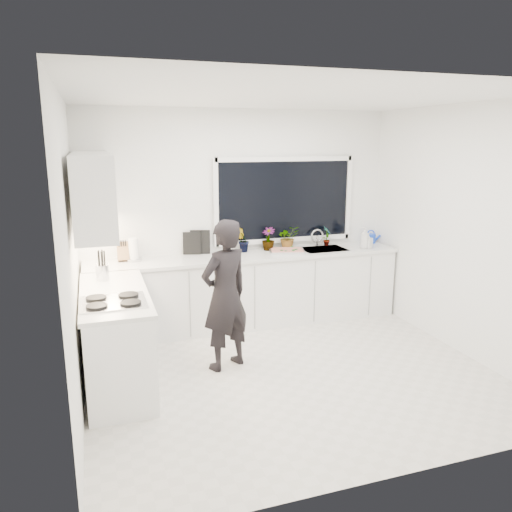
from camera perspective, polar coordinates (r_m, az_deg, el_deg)
name	(u,v)px	position (r m, az deg, el deg)	size (l,w,h in m)	color
floor	(290,373)	(5.26, 3.91, -13.18)	(4.00, 3.50, 0.02)	beige
wall_back	(240,217)	(6.45, -1.83, 4.48)	(4.00, 0.02, 2.70)	white
wall_left	(70,258)	(4.46, -20.44, -0.23)	(0.02, 3.50, 2.70)	white
wall_right	(463,231)	(5.87, 22.62, 2.63)	(0.02, 3.50, 2.70)	white
ceiling	(295,95)	(4.73, 4.45, 17.85)	(4.00, 3.50, 0.02)	white
window	(285,200)	(6.58, 3.29, 6.40)	(1.80, 0.02, 1.00)	black
base_cabinets_back	(248,291)	(6.36, -0.97, -4.05)	(3.92, 0.58, 0.88)	white
base_cabinets_left	(117,339)	(5.06, -15.62, -9.14)	(0.58, 1.60, 0.88)	white
countertop_back	(248,256)	(6.23, -0.96, -0.03)	(3.94, 0.62, 0.04)	silver
countertop_left	(114,294)	(4.91, -15.94, -4.16)	(0.62, 1.60, 0.04)	silver
upper_cabinets	(93,190)	(5.07, -18.17, 7.19)	(0.34, 2.10, 0.70)	white
sink	(323,253)	(6.63, 7.70, 0.39)	(0.58, 0.42, 0.14)	silver
faucet	(317,238)	(6.77, 7.01, 2.06)	(0.03, 0.03, 0.22)	silver
stovetop	(113,301)	(4.57, -16.01, -5.01)	(0.56, 0.48, 0.03)	black
person	(225,295)	(5.08, -3.56, -4.51)	(0.57, 0.37, 1.56)	black
pizza_tray	(287,251)	(6.38, 3.55, 0.57)	(0.44, 0.32, 0.03)	#B0AFB4
pizza	(287,250)	(6.37, 3.55, 0.72)	(0.40, 0.29, 0.01)	red
watering_can	(370,238)	(7.12, 12.95, 2.00)	(0.14, 0.14, 0.13)	blue
paper_towel_roll	(134,250)	(6.05, -13.79, 0.65)	(0.11, 0.11, 0.26)	white
knife_block	(123,252)	(6.09, -14.98, 0.46)	(0.13, 0.10, 0.22)	#9F6A4A
utensil_crock	(102,273)	(5.32, -17.15, -1.82)	(0.13, 0.13, 0.16)	silver
picture_frame_large	(192,243)	(6.28, -7.35, 1.46)	(0.22, 0.02, 0.28)	black
picture_frame_small	(200,242)	(6.30, -6.41, 1.61)	(0.25, 0.02, 0.30)	black
herb_plants	(280,238)	(6.51, 2.73, 2.07)	(1.36, 0.24, 0.31)	#26662D
soap_bottles	(366,239)	(6.72, 12.44, 1.94)	(0.20, 0.16, 0.29)	#D8BF66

